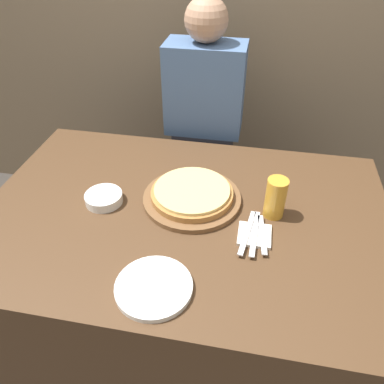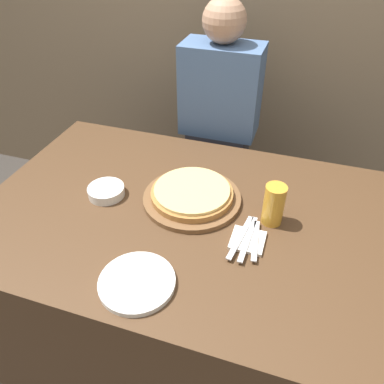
{
  "view_description": "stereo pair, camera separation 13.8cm",
  "coord_description": "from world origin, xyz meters",
  "px_view_note": "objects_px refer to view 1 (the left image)",
  "views": [
    {
      "loc": [
        0.22,
        -1.0,
        1.67
      ],
      "look_at": [
        0.02,
        0.07,
        0.81
      ],
      "focal_mm": 35.0,
      "sensor_mm": 36.0,
      "label": 1
    },
    {
      "loc": [
        0.35,
        -0.96,
        1.67
      ],
      "look_at": [
        0.02,
        0.07,
        0.81
      ],
      "focal_mm": 35.0,
      "sensor_mm": 36.0,
      "label": 2
    }
  ],
  "objects_px": {
    "pizza_on_board": "(192,195)",
    "fork": "(247,232)",
    "spoon": "(262,234)",
    "side_bowl": "(103,199)",
    "diner_person": "(204,143)",
    "dinner_knife": "(255,233)",
    "beer_glass": "(276,196)",
    "dinner_plate": "(154,287)"
  },
  "relations": [
    {
      "from": "pizza_on_board",
      "to": "fork",
      "type": "bearing_deg",
      "value": -34.38
    },
    {
      "from": "side_bowl",
      "to": "diner_person",
      "type": "relative_size",
      "value": 0.1
    },
    {
      "from": "spoon",
      "to": "fork",
      "type": "bearing_deg",
      "value": 180.0
    },
    {
      "from": "diner_person",
      "to": "pizza_on_board",
      "type": "bearing_deg",
      "value": -85.1
    },
    {
      "from": "beer_glass",
      "to": "pizza_on_board",
      "type": "bearing_deg",
      "value": 175.63
    },
    {
      "from": "pizza_on_board",
      "to": "dinner_knife",
      "type": "bearing_deg",
      "value": -31.52
    },
    {
      "from": "beer_glass",
      "to": "dinner_plate",
      "type": "xyz_separation_m",
      "value": [
        -0.33,
        -0.4,
        -0.07
      ]
    },
    {
      "from": "spoon",
      "to": "diner_person",
      "type": "distance_m",
      "value": 0.81
    },
    {
      "from": "beer_glass",
      "to": "dinner_knife",
      "type": "height_order",
      "value": "beer_glass"
    },
    {
      "from": "fork",
      "to": "spoon",
      "type": "xyz_separation_m",
      "value": [
        0.05,
        0.0,
        0.0
      ]
    },
    {
      "from": "fork",
      "to": "spoon",
      "type": "bearing_deg",
      "value": 0.0
    },
    {
      "from": "fork",
      "to": "dinner_knife",
      "type": "xyz_separation_m",
      "value": [
        0.02,
        0.0,
        0.0
      ]
    },
    {
      "from": "beer_glass",
      "to": "spoon",
      "type": "bearing_deg",
      "value": -104.92
    },
    {
      "from": "pizza_on_board",
      "to": "fork",
      "type": "xyz_separation_m",
      "value": [
        0.22,
        -0.15,
        -0.01
      ]
    },
    {
      "from": "dinner_plate",
      "to": "beer_glass",
      "type": "bearing_deg",
      "value": 50.01
    },
    {
      "from": "pizza_on_board",
      "to": "beer_glass",
      "type": "height_order",
      "value": "beer_glass"
    },
    {
      "from": "side_bowl",
      "to": "spoon",
      "type": "xyz_separation_m",
      "value": [
        0.59,
        -0.07,
        -0.0
      ]
    },
    {
      "from": "pizza_on_board",
      "to": "side_bowl",
      "type": "relative_size",
      "value": 2.64
    },
    {
      "from": "fork",
      "to": "diner_person",
      "type": "xyz_separation_m",
      "value": [
        -0.27,
        0.74,
        -0.12
      ]
    },
    {
      "from": "fork",
      "to": "dinner_knife",
      "type": "relative_size",
      "value": 1.0
    },
    {
      "from": "side_bowl",
      "to": "spoon",
      "type": "bearing_deg",
      "value": -7.28
    },
    {
      "from": "side_bowl",
      "to": "pizza_on_board",
      "type": "bearing_deg",
      "value": 12.84
    },
    {
      "from": "side_bowl",
      "to": "dinner_plate",
      "type": "bearing_deg",
      "value": -50.33
    },
    {
      "from": "side_bowl",
      "to": "diner_person",
      "type": "height_order",
      "value": "diner_person"
    },
    {
      "from": "beer_glass",
      "to": "dinner_knife",
      "type": "distance_m",
      "value": 0.15
    },
    {
      "from": "dinner_knife",
      "to": "spoon",
      "type": "relative_size",
      "value": 1.17
    },
    {
      "from": "beer_glass",
      "to": "diner_person",
      "type": "distance_m",
      "value": 0.73
    },
    {
      "from": "dinner_knife",
      "to": "side_bowl",
      "type": "bearing_deg",
      "value": 172.4
    },
    {
      "from": "dinner_plate",
      "to": "spoon",
      "type": "distance_m",
      "value": 0.4
    },
    {
      "from": "side_bowl",
      "to": "spoon",
      "type": "distance_m",
      "value": 0.59
    },
    {
      "from": "dinner_knife",
      "to": "fork",
      "type": "bearing_deg",
      "value": 180.0
    },
    {
      "from": "dinner_knife",
      "to": "spoon",
      "type": "height_order",
      "value": "same"
    },
    {
      "from": "dinner_knife",
      "to": "pizza_on_board",
      "type": "bearing_deg",
      "value": 148.48
    },
    {
      "from": "fork",
      "to": "spoon",
      "type": "height_order",
      "value": "same"
    },
    {
      "from": "beer_glass",
      "to": "dinner_plate",
      "type": "bearing_deg",
      "value": -129.99
    },
    {
      "from": "pizza_on_board",
      "to": "spoon",
      "type": "relative_size",
      "value": 1.97
    },
    {
      "from": "dinner_knife",
      "to": "diner_person",
      "type": "height_order",
      "value": "diner_person"
    },
    {
      "from": "beer_glass",
      "to": "spoon",
      "type": "distance_m",
      "value": 0.15
    },
    {
      "from": "dinner_plate",
      "to": "diner_person",
      "type": "bearing_deg",
      "value": 91.0
    },
    {
      "from": "beer_glass",
      "to": "diner_person",
      "type": "height_order",
      "value": "diner_person"
    },
    {
      "from": "dinner_plate",
      "to": "side_bowl",
      "type": "height_order",
      "value": "side_bowl"
    },
    {
      "from": "side_bowl",
      "to": "beer_glass",
      "type": "bearing_deg",
      "value": 4.62
    }
  ]
}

